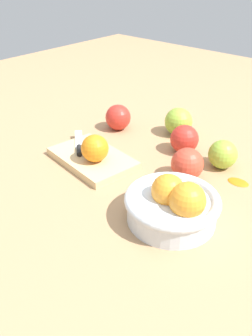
{
  "coord_description": "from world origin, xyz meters",
  "views": [
    {
      "loc": [
        -0.49,
        0.63,
        0.48
      ],
      "look_at": [
        -0.01,
        0.09,
        0.04
      ],
      "focal_mm": 38.55,
      "sensor_mm": 36.0,
      "label": 1
    }
  ],
  "objects_px": {
    "orange_on_board": "(95,148)",
    "apple_front_left": "(223,154)",
    "apple_front_right": "(118,117)",
    "bowl": "(173,204)",
    "knife": "(79,145)",
    "apple_mid_left": "(187,164)",
    "apple_front_center": "(184,139)",
    "apple_front_right_2": "(178,122)",
    "cutting_board": "(92,158)"
  },
  "relations": [
    {
      "from": "orange_on_board",
      "to": "apple_front_left",
      "type": "height_order",
      "value": "orange_on_board"
    },
    {
      "from": "apple_front_left",
      "to": "apple_front_right",
      "type": "xyz_separation_m",
      "value": [
        0.35,
        0.01,
        0.0
      ]
    },
    {
      "from": "bowl",
      "to": "knife",
      "type": "bearing_deg",
      "value": -10.52
    },
    {
      "from": "knife",
      "to": "apple_mid_left",
      "type": "relative_size",
      "value": 1.63
    },
    {
      "from": "knife",
      "to": "apple_front_right",
      "type": "bearing_deg",
      "value": -81.84
    },
    {
      "from": "bowl",
      "to": "apple_front_center",
      "type": "relative_size",
      "value": 2.51
    },
    {
      "from": "apple_front_center",
      "to": "apple_front_left",
      "type": "xyz_separation_m",
      "value": [
        -0.12,
        0.0,
        -0.0
      ]
    },
    {
      "from": "knife",
      "to": "apple_front_center",
      "type": "relative_size",
      "value": 1.65
    },
    {
      "from": "apple_front_right",
      "to": "apple_front_right_2",
      "type": "bearing_deg",
      "value": -150.1
    },
    {
      "from": "apple_front_center",
      "to": "apple_front_right_2",
      "type": "xyz_separation_m",
      "value": [
        0.08,
        -0.08,
        0.0
      ]
    },
    {
      "from": "apple_mid_left",
      "to": "apple_front_left",
      "type": "xyz_separation_m",
      "value": [
        -0.04,
        -0.1,
        -0.0
      ]
    },
    {
      "from": "apple_front_center",
      "to": "apple_front_right",
      "type": "height_order",
      "value": "same"
    },
    {
      "from": "cutting_board",
      "to": "knife",
      "type": "distance_m",
      "value": 0.06
    },
    {
      "from": "apple_front_left",
      "to": "apple_front_right",
      "type": "height_order",
      "value": "apple_front_right"
    },
    {
      "from": "apple_front_left",
      "to": "knife",
      "type": "bearing_deg",
      "value": 30.51
    },
    {
      "from": "apple_front_right_2",
      "to": "cutting_board",
      "type": "bearing_deg",
      "value": 75.63
    },
    {
      "from": "cutting_board",
      "to": "apple_mid_left",
      "type": "height_order",
      "value": "apple_mid_left"
    },
    {
      "from": "orange_on_board",
      "to": "knife",
      "type": "bearing_deg",
      "value": -14.18
    },
    {
      "from": "cutting_board",
      "to": "apple_front_right",
      "type": "relative_size",
      "value": 2.9
    },
    {
      "from": "knife",
      "to": "apple_front_left",
      "type": "bearing_deg",
      "value": -149.49
    },
    {
      "from": "apple_mid_left",
      "to": "apple_front_right_2",
      "type": "distance_m",
      "value": 0.24
    },
    {
      "from": "orange_on_board",
      "to": "apple_mid_left",
      "type": "xyz_separation_m",
      "value": [
        -0.2,
        -0.11,
        -0.01
      ]
    },
    {
      "from": "cutting_board",
      "to": "apple_mid_left",
      "type": "relative_size",
      "value": 2.86
    },
    {
      "from": "bowl",
      "to": "apple_front_right_2",
      "type": "relative_size",
      "value": 2.36
    },
    {
      "from": "cutting_board",
      "to": "bowl",
      "type": "bearing_deg",
      "value": 168.98
    },
    {
      "from": "apple_front_right",
      "to": "apple_front_right_2",
      "type": "height_order",
      "value": "apple_front_right_2"
    },
    {
      "from": "bowl",
      "to": "cutting_board",
      "type": "bearing_deg",
      "value": -11.02
    },
    {
      "from": "apple_front_center",
      "to": "apple_front_right",
      "type": "relative_size",
      "value": 1.0
    },
    {
      "from": "apple_mid_left",
      "to": "apple_front_center",
      "type": "height_order",
      "value": "apple_mid_left"
    },
    {
      "from": "bowl",
      "to": "apple_front_right",
      "type": "bearing_deg",
      "value": -33.37
    },
    {
      "from": "apple_front_left",
      "to": "orange_on_board",
      "type": "bearing_deg",
      "value": 41.57
    },
    {
      "from": "bowl",
      "to": "apple_front_right_2",
      "type": "distance_m",
      "value": 0.41
    },
    {
      "from": "cutting_board",
      "to": "apple_mid_left",
      "type": "bearing_deg",
      "value": -156.94
    },
    {
      "from": "apple_mid_left",
      "to": "knife",
      "type": "bearing_deg",
      "value": 17.14
    },
    {
      "from": "apple_front_left",
      "to": "apple_front_right_2",
      "type": "xyz_separation_m",
      "value": [
        0.19,
        -0.09,
        0.0
      ]
    },
    {
      "from": "apple_front_left",
      "to": "apple_front_right",
      "type": "distance_m",
      "value": 0.35
    },
    {
      "from": "cutting_board",
      "to": "apple_front_right_2",
      "type": "height_order",
      "value": "apple_front_right_2"
    },
    {
      "from": "knife",
      "to": "apple_front_center",
      "type": "height_order",
      "value": "apple_front_center"
    },
    {
      "from": "cutting_board",
      "to": "apple_front_left",
      "type": "bearing_deg",
      "value": -143.05
    },
    {
      "from": "cutting_board",
      "to": "orange_on_board",
      "type": "distance_m",
      "value": 0.05
    },
    {
      "from": "apple_mid_left",
      "to": "apple_front_right",
      "type": "xyz_separation_m",
      "value": [
        0.31,
        -0.1,
        -0.0
      ]
    },
    {
      "from": "bowl",
      "to": "apple_front_center",
      "type": "height_order",
      "value": "bowl"
    },
    {
      "from": "cutting_board",
      "to": "apple_front_right_2",
      "type": "relative_size",
      "value": 2.74
    },
    {
      "from": "apple_front_center",
      "to": "apple_front_right",
      "type": "bearing_deg",
      "value": 2.68
    },
    {
      "from": "apple_front_left",
      "to": "cutting_board",
      "type": "bearing_deg",
      "value": 36.95
    },
    {
      "from": "bowl",
      "to": "apple_front_center",
      "type": "bearing_deg",
      "value": -60.64
    },
    {
      "from": "cutting_board",
      "to": "apple_mid_left",
      "type": "xyz_separation_m",
      "value": [
        -0.23,
        -0.1,
        0.03
      ]
    },
    {
      "from": "apple_mid_left",
      "to": "bowl",
      "type": "bearing_deg",
      "value": 113.72
    },
    {
      "from": "apple_mid_left",
      "to": "apple_front_right_2",
      "type": "bearing_deg",
      "value": -50.64
    },
    {
      "from": "knife",
      "to": "apple_front_right",
      "type": "relative_size",
      "value": 1.65
    }
  ]
}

